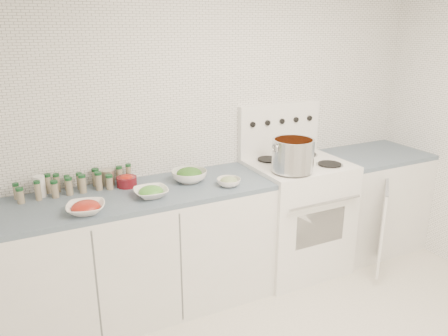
# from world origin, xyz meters

# --- Properties ---
(room_walls) EXTENTS (3.54, 3.04, 2.52)m
(room_walls) POSITION_xyz_m (0.00, 0.00, 1.56)
(room_walls) COLOR white
(room_walls) RESTS_ON ground
(counter_left) EXTENTS (1.85, 0.62, 0.90)m
(counter_left) POSITION_xyz_m (-0.82, 1.19, 0.45)
(counter_left) COLOR white
(counter_left) RESTS_ON ground
(stove) EXTENTS (0.76, 0.70, 1.36)m
(stove) POSITION_xyz_m (0.48, 1.19, 0.50)
(stove) COLOR white
(stove) RESTS_ON ground
(counter_right) EXTENTS (0.89, 0.90, 0.90)m
(counter_right) POSITION_xyz_m (1.30, 1.19, 0.45)
(counter_right) COLOR white
(counter_right) RESTS_ON ground
(stock_pot) EXTENTS (0.33, 0.31, 0.24)m
(stock_pot) POSITION_xyz_m (0.30, 1.01, 1.08)
(stock_pot) COLOR silver
(stock_pot) RESTS_ON stove
(bowl_tomato) EXTENTS (0.28, 0.28, 0.08)m
(bowl_tomato) POSITION_xyz_m (-1.20, 1.01, 0.93)
(bowl_tomato) COLOR white
(bowl_tomato) RESTS_ON counter_left
(bowl_snowpea) EXTENTS (0.23, 0.23, 0.07)m
(bowl_snowpea) POSITION_xyz_m (-0.77, 1.08, 0.93)
(bowl_snowpea) COLOR white
(bowl_snowpea) RESTS_ON counter_left
(bowl_broccoli) EXTENTS (0.28, 0.28, 0.10)m
(bowl_broccoli) POSITION_xyz_m (-0.43, 1.25, 0.95)
(bowl_broccoli) COLOR white
(bowl_broccoli) RESTS_ON counter_left
(bowl_zucchini) EXTENTS (0.19, 0.19, 0.07)m
(bowl_zucchini) POSITION_xyz_m (-0.22, 1.03, 0.93)
(bowl_zucchini) COLOR white
(bowl_zucchini) RESTS_ON counter_left
(bowl_pepper) EXTENTS (0.14, 0.14, 0.09)m
(bowl_pepper) POSITION_xyz_m (-0.86, 1.34, 0.94)
(bowl_pepper) COLOR #5B0F17
(bowl_pepper) RESTS_ON counter_left
(salt_canister) EXTENTS (0.08, 0.08, 0.14)m
(salt_canister) POSITION_xyz_m (-1.42, 1.41, 0.97)
(salt_canister) COLOR white
(salt_canister) RESTS_ON counter_left
(tin_can) EXTENTS (0.09, 0.09, 0.11)m
(tin_can) POSITION_xyz_m (-0.97, 1.42, 0.96)
(tin_can) COLOR #A19B88
(tin_can) RESTS_ON counter_left
(spice_cluster) EXTENTS (0.78, 0.16, 0.13)m
(spice_cluster) POSITION_xyz_m (-1.20, 1.40, 0.96)
(spice_cluster) COLOR gray
(spice_cluster) RESTS_ON counter_left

